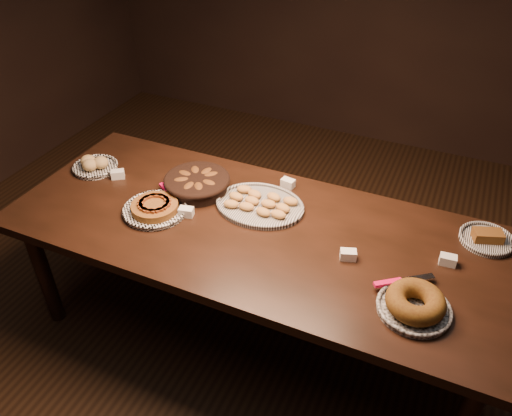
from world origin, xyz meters
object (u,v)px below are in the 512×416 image
at_px(madeleine_platter, 260,204).
at_px(bundt_cake_plate, 415,304).
at_px(apple_tart_plate, 155,208).
at_px(buffet_table, 254,238).

xyz_separation_m(madeleine_platter, bundt_cake_plate, (0.82, -0.38, 0.02)).
height_order(apple_tart_plate, bundt_cake_plate, bundt_cake_plate).
height_order(apple_tart_plate, madeleine_platter, apple_tart_plate).
height_order(buffet_table, madeleine_platter, madeleine_platter).
bearing_deg(madeleine_platter, bundt_cake_plate, -15.89).
bearing_deg(bundt_cake_plate, buffet_table, 175.68).
distance_m(madeleine_platter, bundt_cake_plate, 0.91).
bearing_deg(madeleine_platter, buffet_table, -68.01).
bearing_deg(bundt_cake_plate, apple_tart_plate, -174.09).
xyz_separation_m(buffet_table, madeleine_platter, (-0.04, 0.15, 0.09)).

